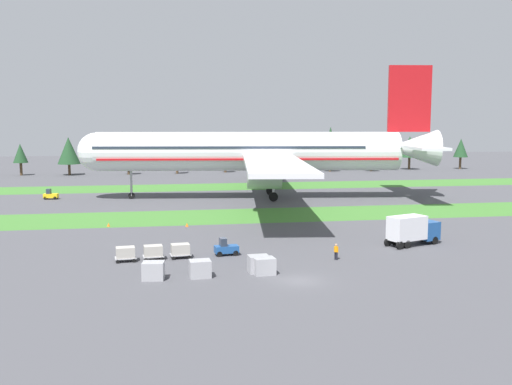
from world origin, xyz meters
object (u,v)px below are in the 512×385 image
Objects in this scene: cargo_dolly_lead at (180,250)px; cargo_dolly_second at (153,251)px; airliner at (259,151)px; cargo_dolly_third at (125,253)px; ground_crew_marshaller at (336,251)px; uld_container_0 at (153,271)px; uld_container_2 at (264,266)px; pushback_tractor at (51,195)px; uld_container_1 at (200,269)px; uld_container_3 at (259,264)px; baggage_tug at (226,248)px; taxiway_marker_0 at (109,225)px; catering_truck at (413,229)px; taxiway_marker_1 at (187,225)px.

cargo_dolly_lead is 1.00× the size of cargo_dolly_second.
airliner is at bearing 151.53° from cargo_dolly_second.
cargo_dolly_third is 22.35m from ground_crew_marshaller.
uld_container_2 is at bearing 0.58° from uld_container_0.
uld_container_1 is at bearing 29.26° from pushback_tractor.
uld_container_1 is 6.21m from uld_container_2.
uld_container_1 is 1.00× the size of uld_container_3.
baggage_tug reaches higher than taxiway_marker_0.
cargo_dolly_lead is 1.35× the size of ground_crew_marshaller.
cargo_dolly_lead is 27.64m from catering_truck.
cargo_dolly_third is 14.69m from uld_container_3.
uld_container_3 reaches higher than taxiway_marker_0.
cargo_dolly_lead is at bearing 167.63° from airliner.
taxiway_marker_0 is (-14.28, 20.10, -0.56)m from baggage_tug.
airliner is 30.86× the size of baggage_tug.
uld_container_0 is 27.10m from taxiway_marker_1.
airliner is 55.68m from uld_container_2.
ground_crew_marshaller is 35.22m from taxiway_marker_0.
cargo_dolly_lead is 0.32× the size of catering_truck.
baggage_tug is at bearing 90.00° from cargo_dolly_second.
uld_container_3 is at bearing 34.25° from pushback_tractor.
uld_container_1 is at bearing -107.28° from ground_crew_marshaller.
taxiway_marker_1 is (4.38, 26.74, -0.56)m from uld_container_0.
uld_container_0 is at bearing -5.26° from cargo_dolly_second.
uld_container_2 is (2.77, -8.52, 0.00)m from baggage_tug.
uld_container_3 is at bearing -77.36° from taxiway_marker_1.
uld_container_0 is (2.97, -7.52, -0.08)m from cargo_dolly_third.
uld_container_0 is (-19.33, -54.49, -8.14)m from airliner.
ground_crew_marshaller is 15.52m from uld_container_1.
pushback_tractor is (-16.67, 51.92, -0.10)m from cargo_dolly_third.
ground_crew_marshaller reaches higher than taxiway_marker_1.
uld_container_3 is (10.25, -6.88, -0.09)m from cargo_dolly_second.
cargo_dolly_second is at bearing -106.19° from catering_truck.
airliner reaches higher than uld_container_1.
uld_container_0 is 29.46m from taxiway_marker_0.
ground_crew_marshaller is at bearing -84.10° from catering_truck.
airliner is 30.59× the size of pushback_tractor.
uld_container_2 is at bearing 178.10° from airliner.
airliner is 41.96× the size of uld_container_1.
cargo_dolly_lead is 16.76m from ground_crew_marshaller.
cargo_dolly_third is 21.51m from taxiway_marker_0.
ground_crew_marshaller is 9.74m from uld_container_2.
pushback_tractor is 67.17m from ground_crew_marshaller.
uld_container_3 is at bearing 8.87° from uld_container_1.
pushback_tractor is (-27.44, 50.81, 0.00)m from baggage_tug.
taxiway_marker_0 is at bearing -150.49° from baggage_tug.
cargo_dolly_second is (-2.88, -0.30, 0.00)m from cargo_dolly_lead.
airliner is 41.96× the size of uld_container_3.
taxiway_marker_0 is at bearing -168.87° from cargo_dolly_second.
baggage_tug is at bearing 173.13° from airliner.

